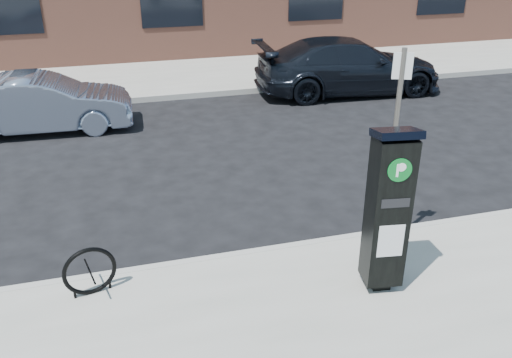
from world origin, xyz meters
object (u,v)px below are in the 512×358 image
object	(u,v)px
bike_rack	(90,271)
car_silver	(42,104)
car_dark	(348,66)
parking_kiosk	(388,209)
sign_pole	(392,154)

from	to	relation	value
bike_rack	car_silver	world-z (taller)	car_silver
bike_rack	car_dark	xyz separation A→B (m)	(7.01, 7.80, 0.28)
parking_kiosk	car_dark	distance (m)	9.32
car_dark	sign_pole	bearing A→B (deg)	162.59
sign_pole	car_dark	distance (m)	8.27
parking_kiosk	bike_rack	size ratio (longest dim) A/B	3.28
car_silver	car_dark	size ratio (longest dim) A/B	0.76
car_dark	car_silver	bearing A→B (deg)	100.45
sign_pole	bike_rack	bearing A→B (deg)	-156.57
parking_kiosk	car_dark	bearing A→B (deg)	76.46
bike_rack	car_dark	bearing A→B (deg)	35.67
car_silver	car_dark	bearing A→B (deg)	-80.13
parking_kiosk	car_dark	size ratio (longest dim) A/B	0.42
sign_pole	car_dark	bearing A→B (deg)	91.28
bike_rack	car_silver	bearing A→B (deg)	85.98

